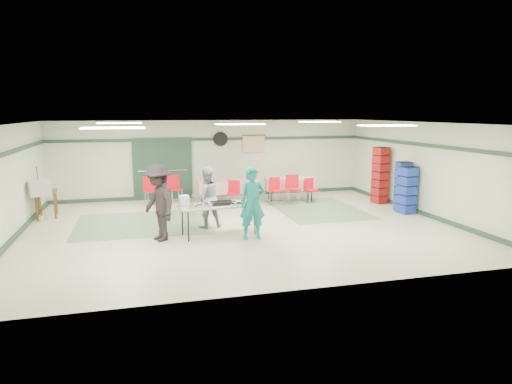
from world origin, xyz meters
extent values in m
plane|color=#BDB098|center=(0.00, 0.00, 0.00)|extent=(11.00, 11.00, 0.00)
plane|color=white|center=(0.00, 0.00, 2.70)|extent=(11.00, 11.00, 0.00)
plane|color=beige|center=(0.00, 4.50, 1.35)|extent=(11.00, 0.00, 11.00)
plane|color=beige|center=(0.00, -4.50, 1.35)|extent=(11.00, 0.00, 11.00)
plane|color=beige|center=(-5.50, 0.00, 1.35)|extent=(0.00, 9.00, 9.00)
plane|color=beige|center=(5.50, 0.00, 1.35)|extent=(0.00, 9.00, 9.00)
cube|color=#213C2B|center=(0.00, 4.47, 2.05)|extent=(11.00, 0.06, 0.10)
cube|color=#213C2B|center=(0.00, 4.47, 0.06)|extent=(11.00, 0.06, 0.12)
cube|color=#213C2B|center=(-5.47, 0.00, 2.05)|extent=(0.06, 9.00, 0.10)
cube|color=#213C2B|center=(-5.47, 0.00, 0.06)|extent=(0.06, 9.00, 0.12)
cube|color=#213C2B|center=(5.47, 0.00, 2.05)|extent=(0.06, 9.00, 0.10)
cube|color=#213C2B|center=(5.47, 0.00, 0.06)|extent=(0.06, 9.00, 0.12)
cube|color=#64835F|center=(-2.50, 1.00, 0.00)|extent=(3.50, 3.00, 0.01)
cube|color=#64835F|center=(2.80, 1.50, 0.00)|extent=(2.50, 3.50, 0.01)
cube|color=gray|center=(-2.20, 4.44, 1.05)|extent=(0.90, 0.06, 2.10)
cube|color=gray|center=(-1.25, 4.44, 1.05)|extent=(0.90, 0.06, 2.10)
cube|color=#213C2B|center=(-1.73, 4.42, 1.05)|extent=(2.00, 0.03, 2.15)
cylinder|color=black|center=(0.30, 4.44, 2.05)|extent=(0.50, 0.10, 0.50)
cube|color=#D8B787|center=(1.50, 4.44, 1.85)|extent=(0.80, 0.02, 0.60)
cube|color=#AEAEA9|center=(-0.70, -0.66, 0.74)|extent=(2.01, 1.01, 0.04)
cylinder|color=black|center=(-1.49, -1.07, 0.36)|extent=(0.04, 0.04, 0.72)
cylinder|color=black|center=(0.16, -0.87, 0.36)|extent=(0.04, 0.04, 0.72)
cylinder|color=black|center=(-1.57, -0.45, 0.36)|extent=(0.04, 0.04, 0.72)
cylinder|color=black|center=(0.09, -0.25, 0.36)|extent=(0.04, 0.04, 0.72)
cube|color=silver|center=(-0.18, -0.68, 0.77)|extent=(0.63, 0.51, 0.02)
cube|color=silver|center=(-0.73, -0.58, 0.77)|extent=(0.59, 0.47, 0.02)
cube|color=silver|center=(-1.21, -0.81, 0.77)|extent=(0.58, 0.47, 0.02)
cube|color=black|center=(-0.62, -0.68, 0.80)|extent=(0.56, 0.39, 0.08)
cube|color=white|center=(-1.53, -0.58, 0.88)|extent=(0.24, 0.22, 0.25)
imported|color=#127F77|center=(0.02, -1.22, 0.86)|extent=(0.64, 0.43, 1.71)
imported|color=#929398|center=(-0.87, 0.16, 0.79)|extent=(0.85, 0.70, 1.59)
imported|color=black|center=(-2.13, -0.78, 0.91)|extent=(1.08, 1.34, 1.82)
cube|color=red|center=(2.47, 3.19, 0.74)|extent=(1.76, 0.97, 0.05)
cube|color=red|center=(2.47, 3.19, 0.55)|extent=(1.76, 0.99, 0.40)
cylinder|color=black|center=(1.74, 3.02, 0.36)|extent=(0.04, 0.04, 0.72)
cylinder|color=black|center=(3.11, 2.81, 0.36)|extent=(0.04, 0.04, 0.72)
cylinder|color=black|center=(1.82, 3.57, 0.36)|extent=(0.04, 0.04, 0.72)
cylinder|color=black|center=(3.20, 3.35, 0.36)|extent=(0.04, 0.04, 0.72)
cube|color=red|center=(0.27, 3.19, 0.74)|extent=(1.93, 0.84, 0.05)
cube|color=red|center=(0.27, 3.19, 0.55)|extent=(1.93, 0.86, 0.40)
cylinder|color=black|center=(-0.54, 2.86, 0.36)|extent=(0.04, 0.04, 0.72)
cylinder|color=black|center=(1.07, 2.86, 0.36)|extent=(0.04, 0.04, 0.72)
cylinder|color=black|center=(-0.54, 3.51, 0.36)|extent=(0.04, 0.04, 0.72)
cylinder|color=black|center=(1.07, 3.51, 0.36)|extent=(0.04, 0.04, 0.72)
cube|color=red|center=(2.35, 2.54, 0.48)|extent=(0.49, 0.49, 0.04)
cube|color=red|center=(2.38, 2.73, 0.72)|extent=(0.44, 0.10, 0.44)
cylinder|color=silver|center=(2.15, 2.39, 0.23)|extent=(0.02, 0.02, 0.46)
cylinder|color=silver|center=(2.50, 2.34, 0.23)|extent=(0.02, 0.02, 0.46)
cylinder|color=silver|center=(2.20, 2.73, 0.23)|extent=(0.02, 0.02, 0.46)
cylinder|color=silver|center=(2.55, 2.68, 0.23)|extent=(0.02, 0.02, 0.46)
cube|color=red|center=(1.80, 2.54, 0.45)|extent=(0.49, 0.49, 0.04)
cube|color=red|center=(1.76, 2.71, 0.67)|extent=(0.41, 0.14, 0.41)
cylinder|color=silver|center=(1.68, 2.34, 0.21)|extent=(0.02, 0.02, 0.43)
cylinder|color=silver|center=(2.00, 2.42, 0.21)|extent=(0.02, 0.02, 0.43)
cylinder|color=silver|center=(1.60, 2.65, 0.21)|extent=(0.02, 0.02, 0.43)
cylinder|color=silver|center=(1.92, 2.73, 0.21)|extent=(0.02, 0.02, 0.43)
cube|color=red|center=(3.00, 2.54, 0.41)|extent=(0.43, 0.43, 0.04)
cube|color=red|center=(2.97, 2.70, 0.62)|extent=(0.38, 0.10, 0.38)
cylinder|color=silver|center=(2.87, 2.36, 0.20)|extent=(0.02, 0.02, 0.40)
cylinder|color=silver|center=(3.17, 2.41, 0.20)|extent=(0.02, 0.02, 0.40)
cylinder|color=silver|center=(2.83, 2.66, 0.20)|extent=(0.02, 0.02, 0.40)
cylinder|color=silver|center=(3.12, 2.71, 0.20)|extent=(0.02, 0.02, 0.40)
cube|color=red|center=(0.33, 2.54, 0.42)|extent=(0.51, 0.51, 0.04)
cube|color=red|center=(0.40, 2.69, 0.64)|extent=(0.37, 0.19, 0.39)
cylinder|color=silver|center=(0.13, 2.46, 0.20)|extent=(0.02, 0.02, 0.41)
cylinder|color=silver|center=(0.41, 2.33, 0.20)|extent=(0.02, 0.02, 0.41)
cylinder|color=silver|center=(0.25, 2.74, 0.20)|extent=(0.02, 0.02, 0.41)
cylinder|color=silver|center=(0.53, 2.62, 0.20)|extent=(0.02, 0.02, 0.41)
cube|color=red|center=(-1.40, 3.59, 0.47)|extent=(0.52, 0.52, 0.04)
cube|color=red|center=(-1.44, 3.77, 0.71)|extent=(0.43, 0.14, 0.43)
cylinder|color=silver|center=(-1.52, 3.38, 0.23)|extent=(0.02, 0.02, 0.45)
cylinder|color=silver|center=(-1.19, 3.46, 0.23)|extent=(0.02, 0.02, 0.45)
cylinder|color=silver|center=(-1.61, 3.71, 0.23)|extent=(0.02, 0.02, 0.45)
cylinder|color=silver|center=(-1.27, 3.79, 0.23)|extent=(0.02, 0.02, 0.45)
cube|color=red|center=(-2.16, 3.39, 0.48)|extent=(0.53, 0.53, 0.04)
cube|color=red|center=(-2.20, 3.58, 0.72)|extent=(0.44, 0.14, 0.44)
cylinder|color=silver|center=(-2.29, 3.17, 0.23)|extent=(0.02, 0.02, 0.46)
cylinder|color=silver|center=(-1.95, 3.26, 0.23)|extent=(0.02, 0.02, 0.46)
cylinder|color=silver|center=(-2.37, 3.51, 0.23)|extent=(0.02, 0.02, 0.46)
cylinder|color=silver|center=(-2.03, 3.60, 0.23)|extent=(0.02, 0.02, 0.46)
cube|color=#1B3DA7|center=(5.15, 0.33, 0.70)|extent=(0.49, 0.49, 1.40)
cube|color=maroon|center=(5.15, 1.90, 0.93)|extent=(0.49, 0.49, 1.86)
cube|color=#1B3DA7|center=(5.15, 0.56, 0.76)|extent=(0.42, 0.42, 1.52)
cube|color=brown|center=(-5.15, 2.53, 0.72)|extent=(0.70, 0.98, 0.05)
cube|color=brown|center=(-5.35, 2.13, 0.35)|extent=(0.05, 0.05, 0.70)
cube|color=brown|center=(-4.87, 2.18, 0.35)|extent=(0.05, 0.05, 0.70)
cube|color=brown|center=(-5.43, 2.88, 0.35)|extent=(0.05, 0.05, 0.70)
cube|color=brown|center=(-4.95, 2.94, 0.35)|extent=(0.05, 0.05, 0.70)
cube|color=beige|center=(-5.15, 1.87, 0.96)|extent=(0.63, 0.58, 0.42)
cylinder|color=brown|center=(-5.23, 2.09, 0.78)|extent=(0.05, 0.24, 1.49)
camera|label=1|loc=(-2.59, -11.43, 2.99)|focal=32.00mm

